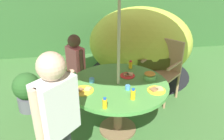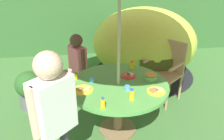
{
  "view_description": "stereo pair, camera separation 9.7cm",
  "coord_description": "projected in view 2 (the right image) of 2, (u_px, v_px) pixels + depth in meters",
  "views": [
    {
      "loc": [
        -0.51,
        -2.43,
        2.08
      ],
      "look_at": [
        -0.08,
        -0.0,
        0.92
      ],
      "focal_mm": 35.97,
      "sensor_mm": 36.0,
      "label": 1
    },
    {
      "loc": [
        -0.41,
        -2.44,
        2.08
      ],
      "look_at": [
        -0.08,
        -0.0,
        0.92
      ],
      "focal_mm": 35.97,
      "sensor_mm": 36.0,
      "label": 2
    }
  ],
  "objects": [
    {
      "name": "plate_center_front",
      "position": [
        83.0,
        90.0,
        2.66
      ],
      "size": [
        0.25,
        0.25,
        0.03
      ],
      "color": "yellow",
      "rests_on": "garden_table"
    },
    {
      "name": "garden_table",
      "position": [
        118.0,
        92.0,
        2.87
      ],
      "size": [
        1.26,
        1.26,
        0.72
      ],
      "color": "brown",
      "rests_on": "ground_plane"
    },
    {
      "name": "wooden_chair",
      "position": [
        166.0,
        67.0,
        3.66
      ],
      "size": [
        0.67,
        0.68,
        0.99
      ],
      "rotation": [
        0.0,
        0.0,
        -0.89
      ],
      "color": "tan",
      "rests_on": "ground_plane"
    },
    {
      "name": "potted_plant",
      "position": [
        30.0,
        89.0,
        3.48
      ],
      "size": [
        0.42,
        0.42,
        0.61
      ],
      "color": "#595960",
      "rests_on": "ground_plane"
    },
    {
      "name": "juice_bottle_center_back",
      "position": [
        76.0,
        76.0,
        2.89
      ],
      "size": [
        0.04,
        0.04,
        0.1
      ],
      "color": "yellow",
      "rests_on": "garden_table"
    },
    {
      "name": "dome_tent",
      "position": [
        144.0,
        42.0,
        4.47
      ],
      "size": [
        2.13,
        2.13,
        1.35
      ],
      "rotation": [
        0.0,
        0.0,
        -0.03
      ],
      "color": "#B2C63F",
      "rests_on": "ground_plane"
    },
    {
      "name": "juice_bottle_far_left",
      "position": [
        132.0,
        95.0,
        2.46
      ],
      "size": [
        0.05,
        0.05,
        0.13
      ],
      "color": "yellow",
      "rests_on": "garden_table"
    },
    {
      "name": "juice_bottle_near_left",
      "position": [
        103.0,
        103.0,
        2.31
      ],
      "size": [
        0.05,
        0.05,
        0.12
      ],
      "color": "yellow",
      "rests_on": "garden_table"
    },
    {
      "name": "juice_bottle_far_right",
      "position": [
        132.0,
        65.0,
        3.2
      ],
      "size": [
        0.05,
        0.05,
        0.12
      ],
      "color": "yellow",
      "rests_on": "garden_table"
    },
    {
      "name": "cup_far",
      "position": [
        92.0,
        80.0,
        2.84
      ],
      "size": [
        0.07,
        0.07,
        0.06
      ],
      "primitive_type": "cylinder",
      "color": "#4C99D8",
      "rests_on": "garden_table"
    },
    {
      "name": "child_in_white_shirt",
      "position": [
        53.0,
        106.0,
        2.02
      ],
      "size": [
        0.41,
        0.41,
        1.45
      ],
      "rotation": [
        0.0,
        0.0,
        0.78
      ],
      "color": "#3F3F47",
      "rests_on": "ground_plane"
    },
    {
      "name": "child_in_pink_shirt",
      "position": [
        78.0,
        60.0,
        3.48
      ],
      "size": [
        0.3,
        0.34,
        1.15
      ],
      "rotation": [
        0.0,
        0.0,
        -1.01
      ],
      "color": "brown",
      "rests_on": "ground_plane"
    },
    {
      "name": "plate_near_right",
      "position": [
        156.0,
        91.0,
        2.63
      ],
      "size": [
        0.22,
        0.22,
        0.03
      ],
      "color": "yellow",
      "rests_on": "garden_table"
    },
    {
      "name": "ground_plane",
      "position": [
        118.0,
        130.0,
        3.13
      ],
      "size": [
        10.0,
        10.0,
        0.02
      ],
      "primitive_type": "cube",
      "color": "#3D6B33"
    },
    {
      "name": "cup_near",
      "position": [
        127.0,
        88.0,
        2.66
      ],
      "size": [
        0.06,
        0.06,
        0.06
      ],
      "primitive_type": "cylinder",
      "color": "#4C99D8",
      "rests_on": "garden_table"
    },
    {
      "name": "plate_mid_right",
      "position": [
        128.0,
        76.0,
        2.99
      ],
      "size": [
        0.2,
        0.2,
        0.03
      ],
      "color": "red",
      "rests_on": "garden_table"
    },
    {
      "name": "snack_bowl",
      "position": [
        150.0,
        76.0,
        2.91
      ],
      "size": [
        0.17,
        0.17,
        0.09
      ],
      "color": "#66B259",
      "rests_on": "garden_table"
    },
    {
      "name": "hedge_backdrop",
      "position": [
        97.0,
        12.0,
        5.69
      ],
      "size": [
        9.0,
        0.7,
        1.99
      ],
      "primitive_type": "cube",
      "color": "#33602D",
      "rests_on": "ground_plane"
    }
  ]
}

